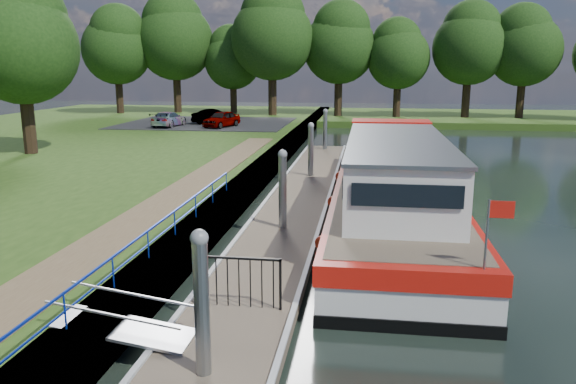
# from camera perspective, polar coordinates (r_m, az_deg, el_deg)

# --- Properties ---
(ground) EXTENTS (160.00, 160.00, 0.00)m
(ground) POSITION_cam_1_polar(r_m,az_deg,el_deg) (10.75, -7.66, -18.25)
(ground) COLOR black
(ground) RESTS_ON ground
(bank_edge) EXTENTS (1.10, 90.00, 0.78)m
(bank_edge) POSITION_cam_1_polar(r_m,az_deg,el_deg) (24.95, -4.11, 0.73)
(bank_edge) COLOR #473D2D
(bank_edge) RESTS_ON ground
(far_bank) EXTENTS (60.00, 18.00, 0.60)m
(far_bank) POSITION_cam_1_polar(r_m,az_deg,el_deg) (61.80, 16.87, 7.21)
(far_bank) COLOR #274413
(far_bank) RESTS_ON ground
(footpath) EXTENTS (1.60, 40.00, 0.05)m
(footpath) POSITION_cam_1_polar(r_m,az_deg,el_deg) (18.86, -14.12, -2.22)
(footpath) COLOR brown
(footpath) RESTS_ON riverbank
(carpark) EXTENTS (14.00, 12.00, 0.06)m
(carpark) POSITION_cam_1_polar(r_m,az_deg,el_deg) (49.03, -8.20, 6.95)
(carpark) COLOR black
(carpark) RESTS_ON riverbank
(blue_fence) EXTENTS (0.04, 18.04, 0.72)m
(blue_fence) POSITION_cam_1_polar(r_m,az_deg,el_deg) (13.68, -15.61, -5.69)
(blue_fence) COLOR #0C2DBF
(blue_fence) RESTS_ON riverbank
(pontoon) EXTENTS (2.50, 30.00, 0.56)m
(pontoon) POSITION_cam_1_polar(r_m,az_deg,el_deg) (22.65, 1.16, -0.98)
(pontoon) COLOR brown
(pontoon) RESTS_ON ground
(mooring_piles) EXTENTS (0.30, 27.30, 3.55)m
(mooring_piles) POSITION_cam_1_polar(r_m,az_deg,el_deg) (22.42, 1.17, 1.74)
(mooring_piles) COLOR gray
(mooring_piles) RESTS_ON ground
(gangway) EXTENTS (2.58, 1.00, 0.92)m
(gangway) POSITION_cam_1_polar(r_m,az_deg,el_deg) (11.47, -16.24, -13.07)
(gangway) COLOR #A5A8AD
(gangway) RESTS_ON ground
(gate_panel) EXTENTS (1.85, 0.05, 1.15)m
(gate_panel) POSITION_cam_1_polar(r_m,az_deg,el_deg) (12.18, -5.02, -8.37)
(gate_panel) COLOR black
(gate_panel) RESTS_ON ground
(barge) EXTENTS (4.36, 21.15, 4.78)m
(barge) POSITION_cam_1_polar(r_m,az_deg,el_deg) (21.97, 10.40, 0.80)
(barge) COLOR black
(barge) RESTS_ON ground
(horizon_trees) EXTENTS (54.38, 10.03, 12.87)m
(horizon_trees) POSITION_cam_1_polar(r_m,az_deg,el_deg) (57.76, 3.96, 14.97)
(horizon_trees) COLOR #332316
(horizon_trees) RESTS_ON ground
(bank_tree_a) EXTENTS (6.12, 6.12, 9.72)m
(bank_tree_a) POSITION_cam_1_polar(r_m,az_deg,el_deg) (34.46, -25.48, 13.94)
(bank_tree_a) COLOR #332316
(bank_tree_a) RESTS_ON riverbank
(car_a) EXTENTS (2.67, 4.03, 1.28)m
(car_a) POSITION_cam_1_polar(r_m,az_deg,el_deg) (45.26, -6.77, 7.39)
(car_a) COLOR #999999
(car_a) RESTS_ON carpark
(car_b) EXTENTS (3.87, 1.79, 1.23)m
(car_b) POSITION_cam_1_polar(r_m,az_deg,el_deg) (47.74, -7.50, 7.60)
(car_b) COLOR #999999
(car_b) RESTS_ON carpark
(car_c) EXTENTS (1.97, 4.20, 1.19)m
(car_c) POSITION_cam_1_polar(r_m,az_deg,el_deg) (46.46, -12.03, 7.28)
(car_c) COLOR #999999
(car_c) RESTS_ON carpark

